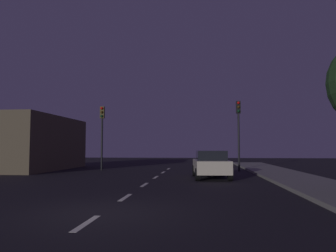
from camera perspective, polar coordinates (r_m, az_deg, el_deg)
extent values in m
plane|color=black|center=(15.63, -3.79, -10.05)|extent=(80.00, 80.00, 0.00)
cube|color=gray|center=(16.19, 23.78, -9.25)|extent=(3.00, 40.00, 0.15)
cube|color=silver|center=(7.75, -14.19, -16.26)|extent=(0.16, 1.60, 0.01)
cube|color=silver|center=(11.35, -7.52, -12.35)|extent=(0.16, 1.60, 0.01)
cube|color=silver|center=(15.04, -4.17, -10.28)|extent=(0.16, 1.60, 0.01)
cube|color=silver|center=(18.78, -2.17, -9.01)|extent=(0.16, 1.60, 0.01)
cube|color=silver|center=(22.54, -0.84, -8.15)|extent=(0.16, 1.60, 0.01)
cube|color=silver|center=(26.31, 0.10, -7.54)|extent=(0.16, 1.60, 0.01)
cylinder|color=black|center=(25.00, -11.56, -2.12)|extent=(0.14, 0.14, 4.83)
cube|color=#382D0C|center=(25.13, -11.50, 2.36)|extent=(0.32, 0.24, 0.90)
sphere|color=red|center=(25.02, -11.60, 3.08)|extent=(0.20, 0.20, 0.20)
sphere|color=#3F2D0C|center=(24.98, -11.61, 2.40)|extent=(0.20, 0.20, 0.20)
sphere|color=#0C3319|center=(24.95, -11.62, 1.72)|extent=(0.20, 0.20, 0.20)
cylinder|color=black|center=(24.05, 12.35, -1.72)|extent=(0.14, 0.14, 5.10)
cube|color=black|center=(24.22, 12.28, 3.25)|extent=(0.32, 0.24, 0.90)
sphere|color=red|center=(24.10, 12.32, 4.01)|extent=(0.20, 0.20, 0.20)
sphere|color=#3F2D0C|center=(24.06, 12.33, 3.30)|extent=(0.20, 0.20, 0.20)
sphere|color=#0C3319|center=(24.02, 12.34, 2.59)|extent=(0.20, 0.20, 0.20)
cube|color=beige|center=(18.25, 7.54, -7.04)|extent=(2.07, 4.06, 0.69)
cube|color=black|center=(18.03, 7.59, -5.16)|extent=(1.69, 1.88, 0.52)
cylinder|color=black|center=(19.62, 4.67, -7.85)|extent=(0.27, 0.65, 0.64)
cylinder|color=black|center=(19.78, 9.53, -7.78)|extent=(0.27, 0.65, 0.64)
cylinder|color=black|center=(16.79, 5.22, -8.52)|extent=(0.27, 0.65, 0.64)
cylinder|color=black|center=(16.97, 10.89, -8.42)|extent=(0.27, 0.65, 0.64)
cube|color=brown|center=(27.53, -23.29, -2.81)|extent=(5.54, 9.88, 4.10)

